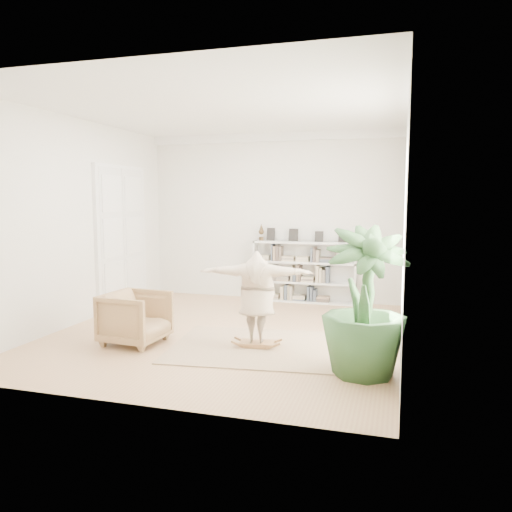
{
  "coord_description": "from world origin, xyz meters",
  "views": [
    {
      "loc": [
        2.71,
        -7.57,
        2.2
      ],
      "look_at": [
        0.38,
        0.4,
        1.25
      ],
      "focal_mm": 35.0,
      "sensor_mm": 36.0,
      "label": 1
    }
  ],
  "objects_px": {
    "person": "(257,294)",
    "houseplant": "(364,302)",
    "rocker_board": "(257,343)",
    "armchair": "(136,318)",
    "bookshelf": "(304,273)"
  },
  "relations": [
    {
      "from": "bookshelf",
      "to": "person",
      "type": "bearing_deg",
      "value": -90.7
    },
    {
      "from": "person",
      "to": "rocker_board",
      "type": "bearing_deg",
      "value": 83.76
    },
    {
      "from": "armchair",
      "to": "houseplant",
      "type": "xyz_separation_m",
      "value": [
        3.43,
        -0.41,
        0.54
      ]
    },
    {
      "from": "rocker_board",
      "to": "houseplant",
      "type": "bearing_deg",
      "value": -30.57
    },
    {
      "from": "bookshelf",
      "to": "person",
      "type": "height_order",
      "value": "bookshelf"
    },
    {
      "from": "armchair",
      "to": "rocker_board",
      "type": "height_order",
      "value": "armchair"
    },
    {
      "from": "bookshelf",
      "to": "houseplant",
      "type": "height_order",
      "value": "houseplant"
    },
    {
      "from": "bookshelf",
      "to": "person",
      "type": "relative_size",
      "value": 1.31
    },
    {
      "from": "houseplant",
      "to": "person",
      "type": "bearing_deg",
      "value": 155.68
    },
    {
      "from": "houseplant",
      "to": "bookshelf",
      "type": "bearing_deg",
      "value": 110.39
    },
    {
      "from": "rocker_board",
      "to": "person",
      "type": "distance_m",
      "value": 0.74
    },
    {
      "from": "person",
      "to": "houseplant",
      "type": "relative_size",
      "value": 0.89
    },
    {
      "from": "rocker_board",
      "to": "person",
      "type": "xyz_separation_m",
      "value": [
        0.0,
        0.0,
        0.74
      ]
    },
    {
      "from": "armchair",
      "to": "houseplant",
      "type": "relative_size",
      "value": 0.47
    },
    {
      "from": "rocker_board",
      "to": "houseplant",
      "type": "distance_m",
      "value": 1.96
    }
  ]
}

